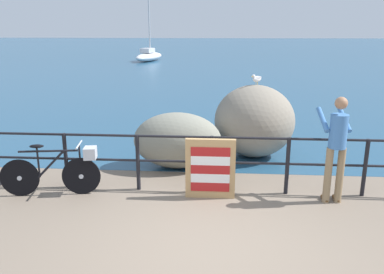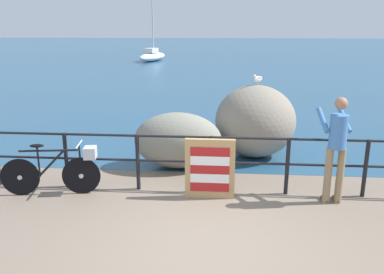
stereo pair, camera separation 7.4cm
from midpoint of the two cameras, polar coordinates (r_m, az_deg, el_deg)
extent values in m
cube|color=#756656|center=(24.92, 4.37, 8.90)|extent=(120.00, 120.00, 0.10)
cube|color=navy|center=(52.61, 4.66, 12.47)|extent=(120.00, 90.00, 0.01)
cylinder|color=black|center=(7.53, -17.25, -3.20)|extent=(0.07, 0.07, 1.02)
cylinder|color=black|center=(7.15, -7.46, -3.61)|extent=(0.07, 0.07, 1.02)
cylinder|color=black|center=(7.00, 3.09, -3.92)|extent=(0.07, 0.07, 1.02)
cylinder|color=black|center=(7.09, 13.75, -4.11)|extent=(0.07, 0.07, 1.02)
cylinder|color=black|center=(7.41, 23.80, -4.15)|extent=(0.07, 0.07, 1.02)
cylinder|color=black|center=(6.85, 3.15, -0.06)|extent=(7.84, 0.04, 0.04)
cylinder|color=black|center=(6.98, 3.10, -3.61)|extent=(7.84, 0.04, 0.04)
cylinder|color=black|center=(7.50, -23.09, -5.31)|extent=(0.66, 0.13, 0.66)
cylinder|color=#B7BCC6|center=(7.50, -23.09, -5.31)|extent=(0.09, 0.07, 0.08)
cylinder|color=black|center=(7.22, -15.25, -5.36)|extent=(0.66, 0.13, 0.66)
cylinder|color=#B7BCC6|center=(7.22, -15.25, -5.36)|extent=(0.09, 0.07, 0.08)
cylinder|color=black|center=(7.20, -19.57, -1.85)|extent=(0.98, 0.18, 0.04)
cylinder|color=black|center=(7.26, -19.21, -3.61)|extent=(0.50, 0.11, 0.50)
cylinder|color=black|center=(7.31, -20.80, -3.39)|extent=(0.03, 0.03, 0.53)
ellipsoid|color=black|center=(7.22, -21.03, -1.18)|extent=(0.25, 0.13, 0.06)
cylinder|color=black|center=(7.13, -15.41, -3.22)|extent=(0.03, 0.03, 0.57)
cylinder|color=#B7BCC6|center=(7.04, -15.58, -1.03)|extent=(0.10, 0.48, 0.03)
cube|color=#B7BCC6|center=(7.05, -14.06, -2.17)|extent=(0.23, 0.27, 0.20)
cylinder|color=#8C7251|center=(6.94, 19.12, -5.28)|extent=(0.12, 0.12, 0.95)
ellipsoid|color=#513319|center=(7.15, 18.65, -8.37)|extent=(0.13, 0.27, 0.08)
cylinder|color=#8C7251|center=(7.01, 20.66, -5.21)|extent=(0.12, 0.12, 0.95)
ellipsoid|color=#513319|center=(7.22, 20.16, -8.28)|extent=(0.13, 0.27, 0.08)
cylinder|color=#3F72B2|center=(6.76, 20.48, 0.72)|extent=(0.28, 0.28, 0.55)
sphere|color=#9E7051|center=(6.66, 20.85, 4.50)|extent=(0.20, 0.20, 0.20)
cylinder|color=#3F72B2|center=(6.88, 18.48, 2.33)|extent=(0.13, 0.52, 0.34)
cylinder|color=#3F72B2|center=(7.01, 21.26, 2.31)|extent=(0.13, 0.52, 0.34)
cube|color=tan|center=(6.76, 2.89, -4.55)|extent=(0.84, 0.09, 1.04)
cube|color=#AD1E1E|center=(6.83, 2.84, -7.15)|extent=(0.66, 0.01, 0.16)
cube|color=white|center=(6.77, 2.85, -5.93)|extent=(0.66, 0.01, 0.16)
cube|color=#AD1E1E|center=(6.71, 2.87, -4.70)|extent=(0.66, 0.01, 0.16)
cube|color=white|center=(6.66, 2.89, -3.44)|extent=(0.66, 0.01, 0.16)
cube|color=#AD1E1E|center=(6.61, 2.91, -2.16)|extent=(0.66, 0.01, 0.16)
ellipsoid|color=gray|center=(9.00, 9.25, 2.26)|extent=(1.78, 1.81, 1.60)
ellipsoid|color=gray|center=(8.18, -1.77, -0.49)|extent=(1.81, 1.10, 1.16)
cylinder|color=gold|center=(8.92, 9.71, 7.54)|extent=(0.01, 0.01, 0.06)
cylinder|color=gold|center=(8.95, 9.49, 7.58)|extent=(0.01, 0.01, 0.06)
ellipsoid|color=white|center=(8.92, 9.63, 8.16)|extent=(0.26, 0.26, 0.13)
ellipsoid|color=#9E9EA3|center=(8.93, 9.72, 8.36)|extent=(0.25, 0.26, 0.06)
sphere|color=white|center=(8.82, 9.15, 8.56)|extent=(0.08, 0.08, 0.08)
cone|color=gold|center=(8.78, 8.94, 8.51)|extent=(0.05, 0.05, 0.02)
ellipsoid|color=white|center=(34.01, -5.59, 11.35)|extent=(2.28, 4.58, 0.70)
cube|color=silver|center=(33.70, -5.82, 12.21)|extent=(1.08, 1.45, 0.36)
cylinder|color=#B2B2B7|center=(34.10, -5.56, 15.48)|extent=(0.10, 0.10, 4.20)
camera|label=1|loc=(0.04, -89.71, 0.08)|focal=37.32mm
camera|label=2|loc=(0.04, 90.29, -0.08)|focal=37.32mm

